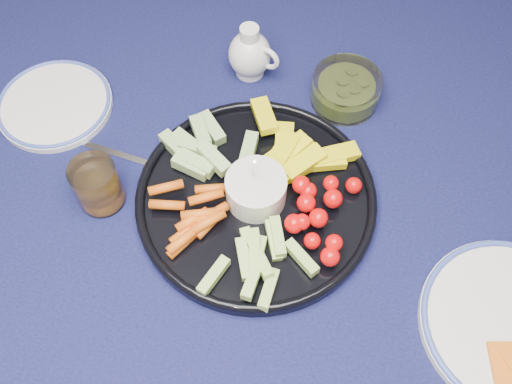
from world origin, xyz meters
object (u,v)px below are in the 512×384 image
(side_plate_extra, at_px, (55,104))
(pickle_bowl, at_px, (345,91))
(crudite_platter, at_px, (255,195))
(dining_table, at_px, (305,212))
(juice_tumbler, at_px, (98,187))
(creamer_pitcher, at_px, (250,54))

(side_plate_extra, bearing_deg, pickle_bowl, 18.48)
(crudite_platter, bearing_deg, dining_table, 36.10)
(juice_tumbler, xyz_separation_m, side_plate_extra, (-0.15, 0.14, -0.03))
(creamer_pitcher, xyz_separation_m, juice_tumbler, (-0.14, -0.30, -0.01))
(creamer_pitcher, bearing_deg, crudite_platter, -71.69)
(crudite_platter, height_order, pickle_bowl, crudite_platter)
(crudite_platter, relative_size, pickle_bowl, 3.17)
(dining_table, xyz_separation_m, crudite_platter, (-0.07, -0.05, 0.11))
(dining_table, xyz_separation_m, pickle_bowl, (0.01, 0.18, 0.11))
(side_plate_extra, bearing_deg, crudite_platter, -12.03)
(crudite_platter, distance_m, creamer_pitcher, 0.26)
(crudite_platter, bearing_deg, pickle_bowl, 69.47)
(dining_table, xyz_separation_m, juice_tumbler, (-0.29, -0.11, 0.12))
(pickle_bowl, bearing_deg, side_plate_extra, -161.52)
(juice_tumbler, bearing_deg, pickle_bowl, 43.54)
(side_plate_extra, bearing_deg, juice_tumbler, -42.93)
(crudite_platter, relative_size, creamer_pitcher, 3.57)
(crudite_platter, xyz_separation_m, juice_tumbler, (-0.22, -0.06, 0.01))
(dining_table, relative_size, side_plate_extra, 8.90)
(pickle_bowl, relative_size, side_plate_extra, 0.60)
(creamer_pitcher, height_order, juice_tumbler, creamer_pitcher)
(dining_table, xyz_separation_m, creamer_pitcher, (-0.15, 0.19, 0.13))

